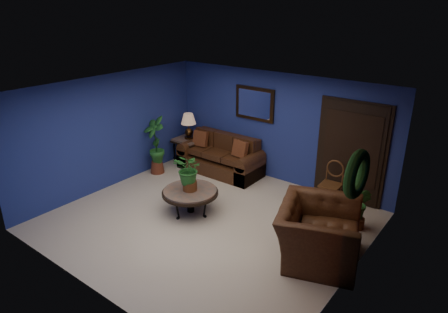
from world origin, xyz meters
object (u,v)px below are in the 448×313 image
Objects in this scene: end_table at (189,144)px; side_chair at (332,180)px; sofa at (222,159)px; armchair at (318,233)px; table_lamp at (189,123)px; coffee_table at (190,193)px.

end_table is 0.75× the size of side_chair.
sofa is 3.88m from armchair.
sofa is 1.28m from table_lamp.
end_table is (-1.05, -0.03, 0.18)m from sofa.
armchair is at bearing -22.40° from end_table.
side_chair is 0.65× the size of armchair.
table_lamp is 4.85m from armchair.
armchair is at bearing -74.78° from side_chair.
table_lamp is 0.68× the size of side_chair.
side_chair is (3.86, 0.07, -0.52)m from table_lamp.
table_lamp is (-1.05, -0.03, 0.74)m from sofa.
table_lamp is 3.90m from side_chair.
sofa is at bearing 1.53° from table_lamp.
table_lamp is (0.00, -0.00, 0.56)m from end_table.
end_table is at bearing 132.49° from coffee_table.
armchair is (3.40, -1.86, 0.16)m from sofa.
sofa is 2.96× the size of end_table.
end_table is 1.11× the size of table_lamp.
table_lamp is at bearing -26.57° from end_table.
sofa is 3.28× the size of table_lamp.
coffee_table is at bearing 73.98° from armchair.
sofa is 2.23× the size of side_chair.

